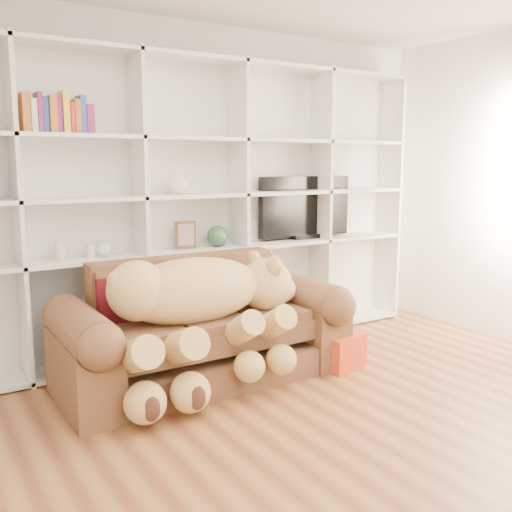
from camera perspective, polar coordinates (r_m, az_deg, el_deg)
floor at (r=3.17m, az=13.64°, el=-20.52°), size 5.00×5.00×0.00m
wall_back at (r=4.83m, az=-7.54°, el=6.72°), size 5.00×0.02×2.70m
bookshelf at (r=4.61m, az=-9.53°, el=6.00°), size 4.43×0.35×2.40m
sofa at (r=4.20m, az=-5.31°, el=-7.83°), size 2.06×0.89×0.87m
teddy_bear at (r=3.93m, az=-5.64°, el=-4.87°), size 1.55×0.85×0.90m
throw_pillow at (r=4.05m, az=-13.16°, el=-4.50°), size 0.35×0.21×0.36m
gift_box at (r=4.50m, az=8.17°, el=-9.32°), size 0.38×0.37×0.27m
tv at (r=5.33m, az=4.91°, el=4.82°), size 0.97×0.18×0.57m
picture_frame at (r=4.66m, az=-7.07°, el=2.14°), size 0.18×0.05×0.22m
green_vase at (r=4.80m, az=-3.85°, el=2.01°), size 0.18×0.18×0.18m
figurine_tall at (r=4.34m, az=-19.06°, el=0.49°), size 0.09×0.09×0.14m
figurine_short at (r=4.40m, az=-16.24°, el=0.52°), size 0.08×0.08×0.11m
snow_globe at (r=4.43m, az=-14.96°, el=0.67°), size 0.10×0.10×0.10m
shelf_vase at (r=4.60m, az=-7.83°, el=7.27°), size 0.18×0.18×0.18m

